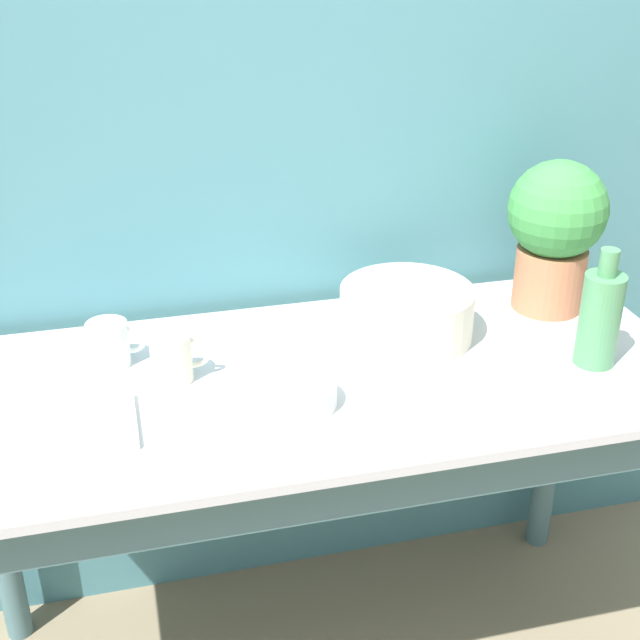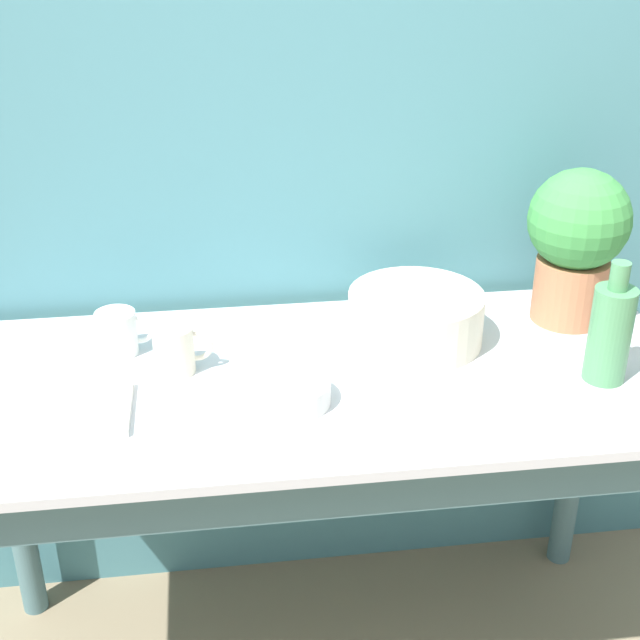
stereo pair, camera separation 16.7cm
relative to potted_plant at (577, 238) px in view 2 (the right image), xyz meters
The scene contains 9 objects.
wall_back 0.64m from the potted_plant, 159.86° to the left, with size 6.00×0.05×2.40m.
counter_table 0.68m from the potted_plant, 160.85° to the right, with size 1.47×0.64×0.78m.
potted_plant is the anchor object (origin of this frame).
bowl_wash_large 0.38m from the potted_plant, behind, with size 0.28×0.28×0.11m.
bottle_tall 0.27m from the potted_plant, 95.52° to the right, with size 0.08×0.08×0.24m.
mug_white 0.96m from the potted_plant, behind, with size 0.12×0.08×0.09m.
mug_cream 0.86m from the potted_plant, behind, with size 0.12×0.08×0.10m.
bowl_small_enamel_white 0.70m from the potted_plant, 157.81° to the right, with size 0.15×0.15×0.05m.
tray_board 1.10m from the potted_plant, 166.69° to the right, with size 0.27×0.17×0.02m.
Camera 2 is at (-0.20, -1.15, 1.67)m, focal length 50.00 mm.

